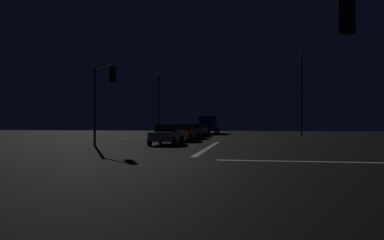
{
  "coord_description": "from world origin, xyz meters",
  "views": [
    {
      "loc": [
        2.69,
        -15.72,
        1.67
      ],
      "look_at": [
        -1.79,
        11.78,
        1.92
      ],
      "focal_mm": 32.6,
      "sensor_mm": 36.0,
      "label": 1
    }
  ],
  "objects": [
    {
      "name": "sedan_green",
      "position": [
        -3.83,
        32.64,
        0.8
      ],
      "size": [
        2.02,
        4.33,
        1.57
      ],
      "color": "#14512D",
      "rests_on": "ground"
    },
    {
      "name": "crosswalk_bar_east",
      "position": [
        8.28,
        0.0,
        0.0
      ],
      "size": [
        14.0,
        0.4,
        0.01
      ],
      "color": "white",
      "rests_on": "ground"
    },
    {
      "name": "sedan_silver",
      "position": [
        -3.63,
        10.76,
        0.8
      ],
      "size": [
        2.02,
        4.33,
        1.57
      ],
      "color": "#B7B7BC",
      "rests_on": "ground"
    },
    {
      "name": "box_truck",
      "position": [
        -3.53,
        40.41,
        1.71
      ],
      "size": [
        2.68,
        8.28,
        3.08
      ],
      "color": "navy",
      "rests_on": "ground"
    },
    {
      "name": "sedan_red",
      "position": [
        -3.24,
        16.21,
        0.8
      ],
      "size": [
        2.02,
        4.33,
        1.57
      ],
      "color": "maroon",
      "rests_on": "ground"
    },
    {
      "name": "sedan_white",
      "position": [
        -3.51,
        27.37,
        0.8
      ],
      "size": [
        2.02,
        4.33,
        1.57
      ],
      "color": "silver",
      "rests_on": "ground"
    },
    {
      "name": "streetlamp_left_far",
      "position": [
        -9.28,
        29.78,
        4.97
      ],
      "size": [
        0.44,
        0.44,
        8.58
      ],
      "color": "#424247",
      "rests_on": "ground"
    },
    {
      "name": "sedan_blue",
      "position": [
        -3.27,
        21.55,
        0.8
      ],
      "size": [
        2.02,
        4.33,
        1.57
      ],
      "color": "navy",
      "rests_on": "ground"
    },
    {
      "name": "centre_line_ns",
      "position": [
        0.0,
        19.78,
        0.0
      ],
      "size": [
        22.0,
        0.15,
        0.01
      ],
      "color": "yellow",
      "rests_on": "ground"
    },
    {
      "name": "ground",
      "position": [
        0.0,
        0.0,
        -0.05
      ],
      "size": [
        120.0,
        120.0,
        0.1
      ],
      "primitive_type": "cube",
      "color": "black"
    },
    {
      "name": "streetlamp_right_far",
      "position": [
        9.28,
        29.78,
        5.89
      ],
      "size": [
        0.44,
        0.44,
        10.37
      ],
      "color": "#424247",
      "rests_on": "ground"
    },
    {
      "name": "stop_line_north",
      "position": [
        0.0,
        8.18,
        0.0
      ],
      "size": [
        0.35,
        14.0,
        0.01
      ],
      "color": "white",
      "rests_on": "ground"
    },
    {
      "name": "traffic_signal_nw",
      "position": [
        -7.54,
        7.54,
        3.99
      ],
      "size": [
        2.66,
        2.66,
        5.82
      ],
      "color": "#4C4C51",
      "rests_on": "ground"
    }
  ]
}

